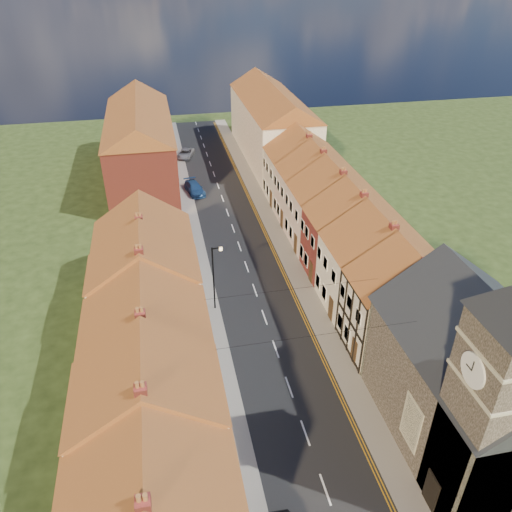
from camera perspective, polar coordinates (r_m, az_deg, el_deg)
The scene contains 19 objects.
road at distance 51.87m, azimuth -1.91°, elevation 1.11°, with size 7.00×90.00×0.02m, color black.
pavement_left at distance 51.41m, azimuth -6.74°, elevation 0.64°, with size 1.80×90.00×0.12m, color slate.
pavement_right at distance 52.66m, azimuth 2.81°, elevation 1.65°, with size 1.80×90.00×0.12m, color slate.
church at distance 31.65m, azimuth 24.56°, elevation -12.20°, with size 11.25×14.25×15.20m.
cottage_r_tudor at distance 38.37m, azimuth 16.50°, elevation -4.62°, with size 8.30×5.20×9.00m.
cottage_r_white_near at distance 42.33m, azimuth 13.39°, elevation -0.42°, with size 8.30×6.00×9.00m.
cottage_r_cream_mid at distance 46.57m, azimuth 10.79°, elevation 3.03°, with size 8.30×5.20×9.00m.
cottage_r_pink at distance 51.03m, azimuth 8.62°, elevation 5.88°, with size 8.30×6.00×9.00m.
cottage_r_white_far at distance 55.65m, azimuth 6.79°, elevation 8.27°, with size 8.30×5.20×9.00m.
cottage_r_cream_far at distance 60.41m, azimuth 5.22°, elevation 10.27°, with size 8.30×6.00×9.00m.
cottage_l_cream at distance 29.40m, azimuth -12.05°, elevation -17.19°, with size 8.30×6.30×9.10m.
cottage_l_white at distance 34.11m, azimuth -12.29°, elevation -9.34°, with size 8.30×6.90×8.80m.
cottage_l_brick_mid at distance 38.88m, azimuth -12.50°, elevation -3.35°, with size 8.30×5.70×9.10m.
cottage_l_pink at distance 43.87m, azimuth -12.61°, elevation 0.75°, with size 8.30×6.30×8.80m.
block_right_far at distance 74.13m, azimuth 1.84°, elevation 15.11°, with size 8.30×24.20×10.50m.
block_left_far at distance 67.48m, azimuth -13.07°, elevation 12.65°, with size 8.30×24.20×10.50m.
lamppost at distance 41.16m, azimuth -4.78°, elevation -2.13°, with size 0.88×0.15×6.00m.
car_far at distance 63.94m, azimuth -7.04°, elevation 7.70°, with size 1.85×4.55×1.32m, color navy.
car_distant at distance 76.05m, azimuth -8.03°, elevation 11.52°, with size 1.96×4.26×1.18m, color #96999D.
Camera 1 is at (-7.39, -14.10, 26.31)m, focal length 35.00 mm.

